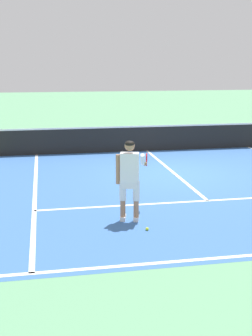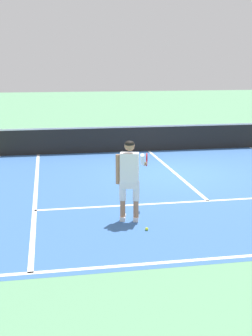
{
  "view_description": "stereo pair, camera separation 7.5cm",
  "coord_description": "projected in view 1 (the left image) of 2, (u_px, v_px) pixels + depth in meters",
  "views": [
    {
      "loc": [
        -3.84,
        -12.6,
        3.25
      ],
      "look_at": [
        -2.12,
        -3.43,
        1.05
      ],
      "focal_mm": 47.78,
      "sensor_mm": 36.0,
      "label": 1
    },
    {
      "loc": [
        -3.76,
        -12.62,
        3.25
      ],
      "look_at": [
        -2.12,
        -3.43,
        1.05
      ],
      "focal_mm": 47.78,
      "sensor_mm": 36.0,
      "label": 2
    }
  ],
  "objects": [
    {
      "name": "ground_plane",
      "position": [
        174.0,
        173.0,
        13.49
      ],
      "size": [
        80.0,
        80.0,
        0.0
      ],
      "primitive_type": "plane",
      "color": "#609E70"
    },
    {
      "name": "tennis_net",
      "position": [
        147.0,
        138.0,
        16.81
      ],
      "size": [
        11.96,
        0.08,
        1.07
      ],
      "color": "#333338",
      "rests_on": "ground"
    },
    {
      "name": "tennis_ball_near_feet",
      "position": [
        147.0,
        229.0,
        8.88
      ],
      "size": [
        0.07,
        0.07,
        0.07
      ],
      "primitive_type": "sphere",
      "color": "#CCE02D",
      "rests_on": "ground"
    },
    {
      "name": "tennis_player",
      "position": [
        130.0,
        175.0,
        9.25
      ],
      "size": [
        0.86,
        1.04,
        1.71
      ],
      "color": "white",
      "rests_on": "ground"
    },
    {
      "name": "line_service",
      "position": [
        208.0,
        201.0,
        10.8
      ],
      "size": [
        8.23,
        0.1,
        0.01
      ],
      "primitive_type": "cube",
      "color": "white",
      "rests_on": "ground"
    },
    {
      "name": "line_centre_service",
      "position": [
        171.0,
        170.0,
        13.86
      ],
      "size": [
        0.1,
        6.4,
        0.01
      ],
      "primitive_type": "cube",
      "color": "white",
      "rests_on": "ground"
    },
    {
      "name": "line_singles_left",
      "position": [
        35.0,
        191.0,
        11.63
      ],
      "size": [
        0.1,
        9.54,
        0.01
      ],
      "primitive_type": "cube",
      "color": "white",
      "rests_on": "ground"
    },
    {
      "name": "court_inner_surface",
      "position": [
        186.0,
        183.0,
        12.36
      ],
      "size": [
        10.98,
        9.94,
        0.0
      ],
      "primitive_type": "cube",
      "color": "#3866A8",
      "rests_on": "ground"
    }
  ]
}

